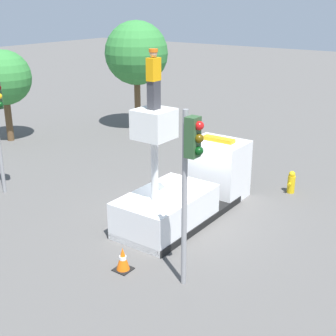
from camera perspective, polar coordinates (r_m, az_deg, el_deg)
The scene contains 8 objects.
ground_plane at distance 16.46m, azimuth 1.44°, elevation -6.22°, with size 120.00×120.00×0.00m, color #565451.
bucket_truck at distance 16.49m, azimuth 2.51°, elevation -2.72°, with size 5.94×2.13×4.17m.
worker at distance 13.81m, azimuth -1.76°, elevation 10.75°, with size 0.40×0.26×1.75m.
traffic_light_pole at distance 11.44m, azimuth 2.69°, elevation 0.26°, with size 0.34×0.57×4.79m.
fire_hydrant at distance 19.10m, azimuth 14.80°, elevation -1.69°, with size 0.54×0.30×0.90m.
traffic_cone_rear at distance 13.47m, azimuth -5.53°, elevation -11.03°, with size 0.48×0.48×0.71m.
tree_left_bg at distance 27.23m, azimuth -3.86°, elevation 13.77°, with size 3.58×3.58×6.19m.
tree_right_bg at distance 26.29m, azimuth -19.38°, elevation 10.31°, with size 2.87×2.87×4.84m.
Camera 1 is at (-12.25, -8.29, 7.22)m, focal length 50.00 mm.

